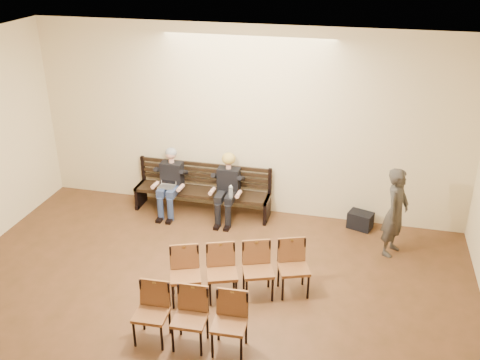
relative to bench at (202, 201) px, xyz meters
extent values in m
cube|color=beige|center=(0.79, 0.35, 1.52)|extent=(8.00, 0.02, 3.50)
cube|color=white|center=(0.79, -4.65, 3.27)|extent=(8.00, 10.00, 0.02)
cube|color=black|center=(0.00, 0.00, 0.00)|extent=(2.60, 0.90, 0.45)
cube|color=silver|center=(-0.60, -0.25, 0.33)|extent=(0.35, 0.31, 0.22)
cylinder|color=silver|center=(0.67, -0.38, 0.35)|extent=(0.09, 0.09, 0.25)
cube|color=black|center=(2.96, 0.10, -0.07)|extent=(0.49, 0.40, 0.31)
imported|color=#34302B|center=(3.49, -0.60, 0.65)|extent=(0.63, 0.75, 1.75)
cube|color=brown|center=(1.32, -2.36, 0.19)|extent=(2.04, 1.13, 0.83)
cube|color=brown|center=(0.94, -3.52, 0.18)|extent=(1.48, 0.51, 0.81)
camera|label=1|loc=(2.85, -8.62, 4.68)|focal=40.00mm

